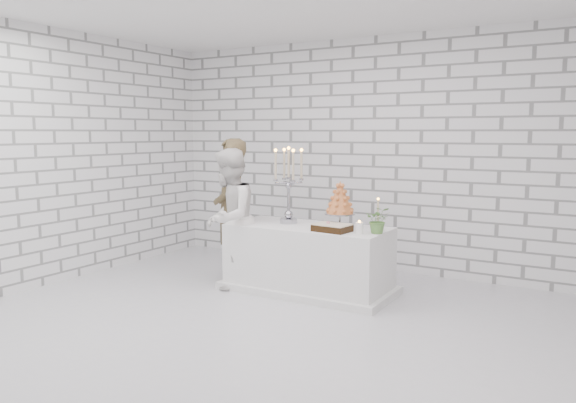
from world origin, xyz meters
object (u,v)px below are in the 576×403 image
Objects in this scene: candelabra at (289,185)px; croquembouche at (340,204)px; bride at (229,218)px; groom at (231,210)px; cake_table at (308,259)px.

candelabra is 0.67m from croquembouche.
bride reaches higher than croquembouche.
groom is 3.32× the size of croquembouche.
candelabra reaches higher than bride.
bride is (0.16, -0.26, -0.05)m from groom.
candelabra is at bearing 170.64° from cake_table.
bride is 1.83× the size of candelabra.
cake_table is at bearing -171.78° from croquembouche.
bride reaches higher than cake_table.
cake_table is 3.48× the size of croquembouche.
candelabra is at bearing 62.36° from groom.
croquembouche reaches higher than cake_table.
cake_table is 0.86m from candelabra.
bride is (-0.87, -0.30, 0.43)m from cake_table.
bride is at bearing -149.84° from candelabra.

